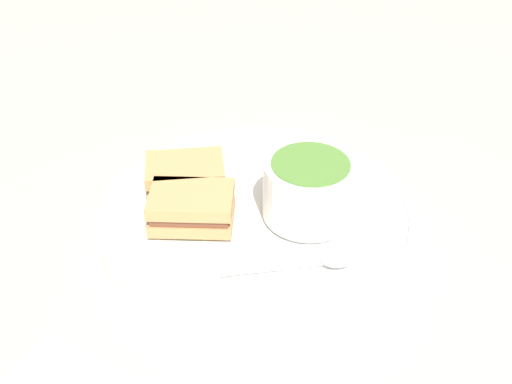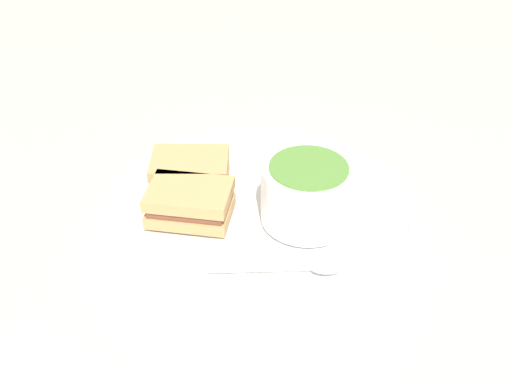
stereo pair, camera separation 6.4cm
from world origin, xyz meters
TOP-DOWN VIEW (x-y plane):
  - ground_plane at (0.00, 0.00)m, footprint 2.40×2.40m
  - plate at (0.00, 0.00)m, footprint 0.34×0.34m
  - soup_bowl at (-0.04, 0.04)m, footprint 0.10×0.10m
  - spoon at (-0.00, 0.11)m, footprint 0.12×0.07m
  - sandwich_half_near at (0.05, -0.07)m, footprint 0.10×0.09m
  - sandwich_half_far at (0.07, -0.02)m, footprint 0.10×0.10m

SIDE VIEW (x-z plane):
  - ground_plane at x=0.00m, z-range 0.00..0.00m
  - plate at x=0.00m, z-range 0.00..0.02m
  - spoon at x=0.00m, z-range 0.02..0.03m
  - sandwich_half_near at x=0.05m, z-range 0.02..0.06m
  - sandwich_half_far at x=0.07m, z-range 0.02..0.06m
  - soup_bowl at x=-0.04m, z-range 0.02..0.09m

